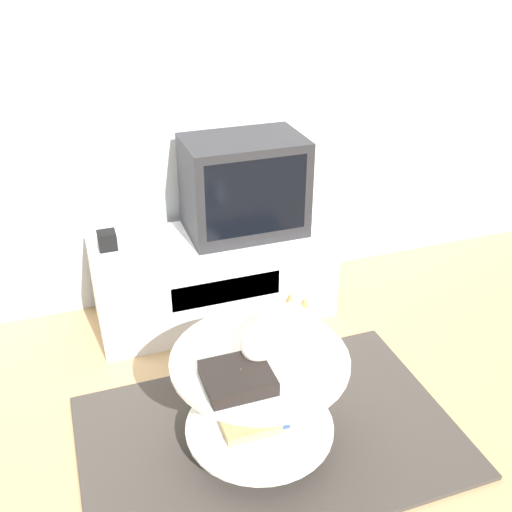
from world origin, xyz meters
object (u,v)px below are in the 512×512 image
Objects in this scene: cat at (276,332)px; dvd_box at (238,378)px; tv at (244,186)px; speaker at (107,240)px.

dvd_box is at bearing 179.44° from cat.
tv is 1.22m from dvd_box.
cat is (0.21, 0.16, 0.04)m from dvd_box.
tv is at bearing 40.12° from cat.
speaker reaches higher than dvd_box.
tv reaches higher than cat.
speaker is 0.38× the size of dvd_box.
dvd_box is (-0.40, -1.13, -0.24)m from tv.
cat is (-0.19, -0.97, -0.20)m from tv.
speaker is at bearing 78.83° from cat.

